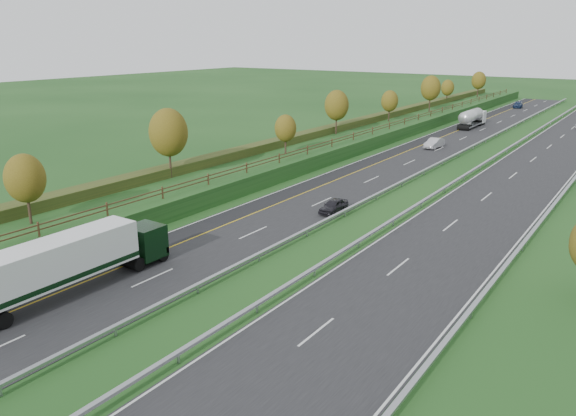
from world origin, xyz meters
name	(u,v)px	position (x,y,z in m)	size (l,w,h in m)	color
ground	(447,174)	(8.00, 55.00, 0.00)	(400.00, 400.00, 0.00)	#194217
near_carriageway	(404,160)	(0.00, 60.00, 0.02)	(10.50, 200.00, 0.04)	black
far_carriageway	(525,175)	(16.50, 60.00, 0.02)	(10.50, 200.00, 0.04)	black
hard_shoulder	(380,157)	(-3.75, 60.00, 0.02)	(3.00, 200.00, 0.04)	black
lane_markings	(447,166)	(6.40, 59.88, 0.05)	(26.75, 200.00, 0.01)	silver
embankment_left	(326,144)	(-13.00, 60.00, 1.00)	(12.00, 200.00, 2.00)	#194217
hedge_left	(315,133)	(-15.00, 60.00, 2.55)	(2.20, 180.00, 1.10)	#2D3D19
fence_left	(351,136)	(-8.50, 59.59, 2.73)	(0.12, 189.06, 1.20)	#422B19
median_barrier_near	(443,161)	(5.70, 60.00, 0.61)	(0.32, 200.00, 0.71)	#96999E
median_barrier_far	(480,165)	(10.80, 60.00, 0.61)	(0.32, 200.00, 0.71)	#96999E
outer_barrier_far	(576,177)	(22.30, 60.00, 0.62)	(0.32, 200.00, 0.71)	#96999E
trees_left	(317,112)	(-12.64, 56.63, 6.37)	(6.64, 164.30, 7.66)	#2D2116
box_lorry	(63,264)	(-1.45, 5.73, 2.33)	(2.58, 16.28, 4.06)	black
road_tanker	(472,118)	(-1.46, 96.83, 1.86)	(2.40, 11.22, 3.46)	silver
car_dark_near	(334,206)	(4.16, 32.41, 0.71)	(1.59, 3.95, 1.34)	black
car_silver_mid	(434,143)	(0.25, 71.40, 0.83)	(1.66, 4.77, 1.57)	#ABABB0
car_small_far	(518,105)	(-1.58, 135.41, 0.76)	(2.02, 4.97, 1.44)	#162747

